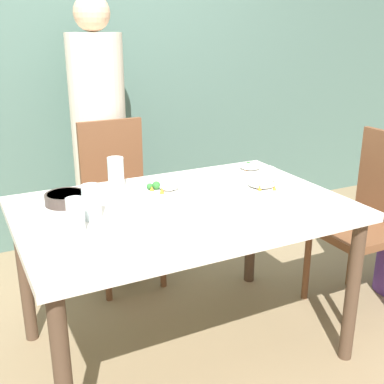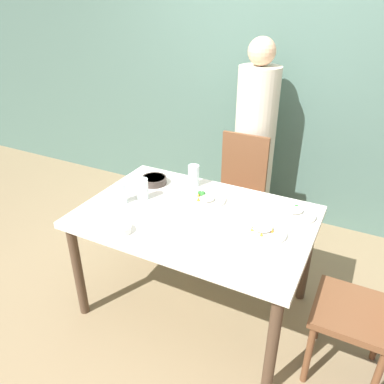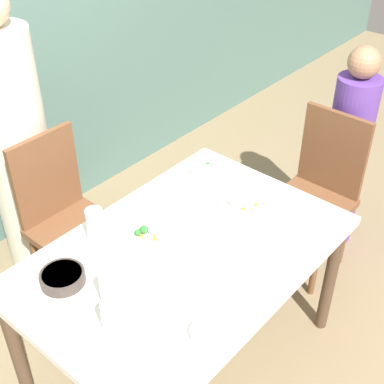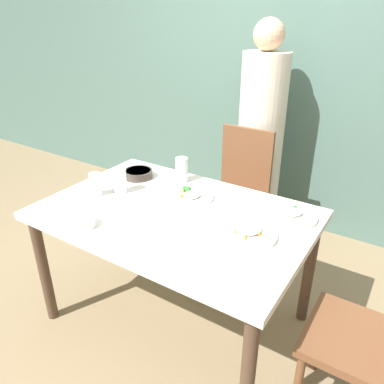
% 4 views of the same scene
% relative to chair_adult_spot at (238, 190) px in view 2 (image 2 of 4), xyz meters
% --- Properties ---
extents(ground_plane, '(10.00, 10.00, 0.00)m').
position_rel_chair_adult_spot_xyz_m(ground_plane, '(0.02, -0.80, -0.51)').
color(ground_plane, '#847051').
extents(wall_back, '(10.00, 0.06, 2.70)m').
position_rel_chair_adult_spot_xyz_m(wall_back, '(0.02, 0.69, 0.84)').
color(wall_back, '#4C6B60').
rests_on(wall_back, ground_plane).
extents(dining_table, '(1.38, 0.92, 0.72)m').
position_rel_chair_adult_spot_xyz_m(dining_table, '(0.02, -0.80, 0.14)').
color(dining_table, silver).
rests_on(dining_table, ground_plane).
extents(chair_adult_spot, '(0.40, 0.40, 0.94)m').
position_rel_chair_adult_spot_xyz_m(chair_adult_spot, '(0.00, 0.00, 0.00)').
color(chair_adult_spot, brown).
rests_on(chair_adult_spot, ground_plane).
extents(chair_child_spot, '(0.40, 0.40, 0.94)m').
position_rel_chair_adult_spot_xyz_m(chair_child_spot, '(1.05, -0.88, 0.00)').
color(chair_child_spot, brown).
rests_on(chair_child_spot, ground_plane).
extents(person_adult, '(0.33, 0.33, 1.62)m').
position_rel_chair_adult_spot_xyz_m(person_adult, '(0.00, 0.34, 0.25)').
color(person_adult, beige).
rests_on(person_adult, ground_plane).
extents(bowl_curry, '(0.18, 0.18, 0.05)m').
position_rel_chair_adult_spot_xyz_m(bowl_curry, '(-0.42, -0.57, 0.24)').
color(bowl_curry, '#3D332D').
rests_on(bowl_curry, dining_table).
extents(plate_rice_adult, '(0.25, 0.25, 0.05)m').
position_rel_chair_adult_spot_xyz_m(plate_rice_adult, '(0.55, -0.54, 0.23)').
color(plate_rice_adult, white).
rests_on(plate_rice_adult, dining_table).
extents(plate_rice_child, '(0.23, 0.23, 0.06)m').
position_rel_chair_adult_spot_xyz_m(plate_rice_child, '(0.01, -0.62, 0.23)').
color(plate_rice_child, white).
rests_on(plate_rice_child, dining_table).
extents(plate_noodles, '(0.26, 0.26, 0.05)m').
position_rel_chair_adult_spot_xyz_m(plate_noodles, '(0.44, -0.81, 0.23)').
color(plate_noodles, white).
rests_on(plate_noodles, dining_table).
extents(bowl_rice_small, '(0.12, 0.12, 0.04)m').
position_rel_chair_adult_spot_xyz_m(bowl_rice_small, '(-0.26, -1.16, 0.24)').
color(bowl_rice_small, white).
rests_on(bowl_rice_small, dining_table).
extents(glass_water_tall, '(0.07, 0.07, 0.14)m').
position_rel_chair_adult_spot_xyz_m(glass_water_tall, '(-0.37, -0.78, 0.29)').
color(glass_water_tall, silver).
rests_on(glass_water_tall, dining_table).
extents(glass_water_short, '(0.07, 0.07, 0.15)m').
position_rel_chair_adult_spot_xyz_m(glass_water_short, '(-0.16, -0.47, 0.29)').
color(glass_water_short, silver).
rests_on(glass_water_short, dining_table).
extents(glass_water_center, '(0.07, 0.07, 0.13)m').
position_rel_chair_adult_spot_xyz_m(glass_water_center, '(-0.45, -0.89, 0.28)').
color(glass_water_center, silver).
rests_on(glass_water_center, dining_table).
extents(napkin_folded, '(0.14, 0.14, 0.01)m').
position_rel_chair_adult_spot_xyz_m(napkin_folded, '(0.22, -1.14, 0.22)').
color(napkin_folded, white).
rests_on(napkin_folded, dining_table).
extents(fork_steel, '(0.18, 0.03, 0.01)m').
position_rel_chair_adult_spot_xyz_m(fork_steel, '(-0.02, -1.05, 0.22)').
color(fork_steel, silver).
rests_on(fork_steel, dining_table).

